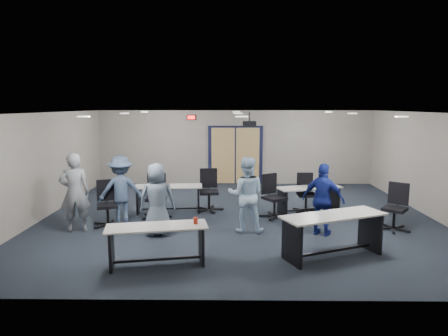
{
  "coord_description": "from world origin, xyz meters",
  "views": [
    {
      "loc": [
        -0.24,
        -10.08,
        2.88
      ],
      "look_at": [
        -0.36,
        -0.3,
        1.34
      ],
      "focal_mm": 32.0,
      "sensor_mm": 36.0,
      "label": 1
    }
  ],
  "objects_px": {
    "table_front_left": "(157,238)",
    "chair_back_d": "(306,193)",
    "person_lightblue": "(246,195)",
    "table_back_right": "(309,195)",
    "person_gray": "(75,193)",
    "chair_back_b": "(209,190)",
    "person_back": "(121,190)",
    "table_front_right": "(333,228)",
    "person_plaid": "(157,199)",
    "person_navy": "(323,200)",
    "table_back_left": "(168,194)",
    "chair_back_c": "(275,196)",
    "chair_back_a": "(156,197)",
    "chair_loose_left": "(107,204)",
    "chair_loose_right": "(395,207)"
  },
  "relations": [
    {
      "from": "table_front_left",
      "to": "chair_back_d",
      "type": "distance_m",
      "value": 5.03
    },
    {
      "from": "person_lightblue",
      "to": "table_back_right",
      "type": "bearing_deg",
      "value": -132.8
    },
    {
      "from": "person_gray",
      "to": "person_lightblue",
      "type": "height_order",
      "value": "person_gray"
    },
    {
      "from": "table_back_right",
      "to": "person_gray",
      "type": "relative_size",
      "value": 1.01
    },
    {
      "from": "chair_back_b",
      "to": "chair_back_d",
      "type": "distance_m",
      "value": 2.65
    },
    {
      "from": "person_gray",
      "to": "person_back",
      "type": "distance_m",
      "value": 1.09
    },
    {
      "from": "table_front_right",
      "to": "table_back_right",
      "type": "relative_size",
      "value": 1.16
    },
    {
      "from": "person_plaid",
      "to": "person_navy",
      "type": "distance_m",
      "value": 3.69
    },
    {
      "from": "table_back_right",
      "to": "person_gray",
      "type": "distance_m",
      "value": 5.93
    },
    {
      "from": "table_back_left",
      "to": "person_back",
      "type": "height_order",
      "value": "person_back"
    },
    {
      "from": "person_lightblue",
      "to": "person_navy",
      "type": "distance_m",
      "value": 1.72
    },
    {
      "from": "table_front_left",
      "to": "chair_back_b",
      "type": "relative_size",
      "value": 1.65
    },
    {
      "from": "table_back_left",
      "to": "person_navy",
      "type": "relative_size",
      "value": 1.15
    },
    {
      "from": "chair_back_b",
      "to": "chair_back_c",
      "type": "distance_m",
      "value": 1.85
    },
    {
      "from": "person_back",
      "to": "chair_back_a",
      "type": "bearing_deg",
      "value": -162.78
    },
    {
      "from": "chair_loose_left",
      "to": "chair_loose_right",
      "type": "xyz_separation_m",
      "value": [
        6.76,
        -0.25,
        -0.0
      ]
    },
    {
      "from": "table_front_left",
      "to": "chair_back_c",
      "type": "bearing_deg",
      "value": 40.91
    },
    {
      "from": "table_front_left",
      "to": "person_lightblue",
      "type": "height_order",
      "value": "person_lightblue"
    },
    {
      "from": "person_back",
      "to": "chair_back_c",
      "type": "bearing_deg",
      "value": 174.2
    },
    {
      "from": "chair_back_d",
      "to": "chair_back_a",
      "type": "bearing_deg",
      "value": -172.06
    },
    {
      "from": "person_gray",
      "to": "person_navy",
      "type": "height_order",
      "value": "person_gray"
    },
    {
      "from": "chair_loose_right",
      "to": "table_back_left",
      "type": "bearing_deg",
      "value": -157.0
    },
    {
      "from": "table_front_left",
      "to": "person_lightblue",
      "type": "xyz_separation_m",
      "value": [
        1.69,
        1.96,
        0.36
      ]
    },
    {
      "from": "person_lightblue",
      "to": "person_navy",
      "type": "xyz_separation_m",
      "value": [
        1.7,
        -0.21,
        -0.06
      ]
    },
    {
      "from": "person_gray",
      "to": "person_back",
      "type": "height_order",
      "value": "person_gray"
    },
    {
      "from": "table_front_right",
      "to": "chair_back_d",
      "type": "bearing_deg",
      "value": 64.87
    },
    {
      "from": "table_front_left",
      "to": "table_front_right",
      "type": "distance_m",
      "value": 3.31
    },
    {
      "from": "table_front_left",
      "to": "person_plaid",
      "type": "relative_size",
      "value": 1.16
    },
    {
      "from": "table_back_left",
      "to": "person_plaid",
      "type": "distance_m",
      "value": 1.95
    },
    {
      "from": "person_plaid",
      "to": "chair_back_d",
      "type": "bearing_deg",
      "value": -159.58
    },
    {
      "from": "chair_back_d",
      "to": "person_navy",
      "type": "xyz_separation_m",
      "value": [
        -0.01,
        -1.96,
        0.28
      ]
    },
    {
      "from": "chair_back_c",
      "to": "person_back",
      "type": "bearing_deg",
      "value": 155.42
    },
    {
      "from": "table_back_right",
      "to": "chair_back_c",
      "type": "xyz_separation_m",
      "value": [
        -0.98,
        -0.49,
        0.08
      ]
    },
    {
      "from": "person_lightblue",
      "to": "chair_back_a",
      "type": "bearing_deg",
      "value": -21.42
    },
    {
      "from": "person_plaid",
      "to": "table_front_right",
      "type": "bearing_deg",
      "value": 152.53
    },
    {
      "from": "table_front_right",
      "to": "table_back_left",
      "type": "distance_m",
      "value": 4.82
    },
    {
      "from": "chair_loose_left",
      "to": "person_navy",
      "type": "distance_m",
      "value": 5.06
    },
    {
      "from": "chair_loose_right",
      "to": "person_back",
      "type": "xyz_separation_m",
      "value": [
        -6.47,
        0.47,
        0.29
      ]
    },
    {
      "from": "table_front_right",
      "to": "chair_back_b",
      "type": "relative_size",
      "value": 1.87
    },
    {
      "from": "person_gray",
      "to": "chair_back_a",
      "type": "bearing_deg",
      "value": -161.53
    },
    {
      "from": "chair_loose_left",
      "to": "chair_loose_right",
      "type": "bearing_deg",
      "value": -19.97
    },
    {
      "from": "chair_back_c",
      "to": "person_gray",
      "type": "distance_m",
      "value": 4.85
    },
    {
      "from": "person_back",
      "to": "chair_back_b",
      "type": "bearing_deg",
      "value": -163.95
    },
    {
      "from": "chair_back_a",
      "to": "table_front_left",
      "type": "bearing_deg",
      "value": -83.08
    },
    {
      "from": "table_back_right",
      "to": "person_gray",
      "type": "xyz_separation_m",
      "value": [
        -5.67,
        -1.69,
        0.43
      ]
    },
    {
      "from": "table_back_right",
      "to": "person_lightblue",
      "type": "relative_size",
      "value": 1.07
    },
    {
      "from": "chair_loose_left",
      "to": "person_lightblue",
      "type": "distance_m",
      "value": 3.35
    },
    {
      "from": "chair_loose_left",
      "to": "person_lightblue",
      "type": "relative_size",
      "value": 0.63
    },
    {
      "from": "table_back_right",
      "to": "person_plaid",
      "type": "relative_size",
      "value": 1.13
    },
    {
      "from": "table_back_left",
      "to": "chair_back_a",
      "type": "distance_m",
      "value": 0.62
    }
  ]
}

